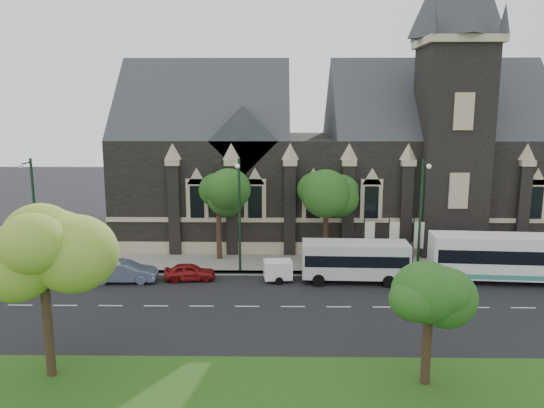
{
  "coord_description": "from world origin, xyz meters",
  "views": [
    {
      "loc": [
        -0.93,
        -32.4,
        12.89
      ],
      "look_at": [
        -1.46,
        6.0,
        5.72
      ],
      "focal_mm": 34.54,
      "sensor_mm": 36.0,
      "label": 1
    }
  ],
  "objects_px": {
    "street_lamp_mid": "(239,209)",
    "sedan": "(124,272)",
    "street_lamp_near": "(421,210)",
    "tree_walk_right": "(329,193)",
    "car_far_black": "(51,273)",
    "tree_park_near": "(48,246)",
    "tree_park_east": "(433,289)",
    "banner_flag_center": "(392,238)",
    "tour_coach": "(516,257)",
    "car_far_red": "(190,272)",
    "shuttle_bus": "(355,259)",
    "banner_flag_left": "(368,238)",
    "tree_walk_left": "(221,193)",
    "box_trailer": "(278,270)",
    "street_lamp_far": "(33,208)",
    "banner_flag_right": "(417,238)"
  },
  "relations": [
    {
      "from": "street_lamp_near",
      "to": "street_lamp_mid",
      "type": "xyz_separation_m",
      "value": [
        -14.0,
        0.0,
        0.0
      ]
    },
    {
      "from": "banner_flag_right",
      "to": "car_far_red",
      "type": "xyz_separation_m",
      "value": [
        -17.93,
        -3.78,
        -1.73
      ]
    },
    {
      "from": "tree_park_near",
      "to": "banner_flag_left",
      "type": "distance_m",
      "value": 25.65
    },
    {
      "from": "street_lamp_near",
      "to": "banner_flag_left",
      "type": "xyz_separation_m",
      "value": [
        -3.71,
        1.91,
        -2.73
      ]
    },
    {
      "from": "tour_coach",
      "to": "sedan",
      "type": "distance_m",
      "value": 29.05
    },
    {
      "from": "street_lamp_far",
      "to": "car_far_black",
      "type": "xyz_separation_m",
      "value": [
        2.05,
        -2.33,
        -4.44
      ]
    },
    {
      "from": "street_lamp_far",
      "to": "car_far_red",
      "type": "bearing_deg",
      "value": -8.61
    },
    {
      "from": "banner_flag_center",
      "to": "car_far_black",
      "type": "xyz_separation_m",
      "value": [
        -26.24,
        -4.24,
        -1.71
      ]
    },
    {
      "from": "street_lamp_mid",
      "to": "box_trailer",
      "type": "xyz_separation_m",
      "value": [
        3.0,
        -2.03,
        -4.21
      ]
    },
    {
      "from": "tour_coach",
      "to": "sedan",
      "type": "height_order",
      "value": "tour_coach"
    },
    {
      "from": "tree_park_near",
      "to": "tree_walk_right",
      "type": "distance_m",
      "value": 24.58
    },
    {
      "from": "tree_park_near",
      "to": "sedan",
      "type": "bearing_deg",
      "value": 92.89
    },
    {
      "from": "tree_walk_left",
      "to": "car_far_red",
      "type": "xyz_separation_m",
      "value": [
        -1.85,
        -5.48,
        -5.08
      ]
    },
    {
      "from": "banner_flag_left",
      "to": "banner_flag_center",
      "type": "height_order",
      "value": "same"
    },
    {
      "from": "sedan",
      "to": "car_far_black",
      "type": "xyz_separation_m",
      "value": [
        -5.5,
        -0.0,
        -0.12
      ]
    },
    {
      "from": "tree_walk_left",
      "to": "street_lamp_far",
      "type": "bearing_deg",
      "value": -165.74
    },
    {
      "from": "street_lamp_mid",
      "to": "shuttle_bus",
      "type": "height_order",
      "value": "street_lamp_mid"
    },
    {
      "from": "sedan",
      "to": "street_lamp_near",
      "type": "bearing_deg",
      "value": -85.89
    },
    {
      "from": "tree_park_east",
      "to": "car_far_black",
      "type": "height_order",
      "value": "tree_park_east"
    },
    {
      "from": "tree_walk_right",
      "to": "car_far_red",
      "type": "bearing_deg",
      "value": -153.17
    },
    {
      "from": "box_trailer",
      "to": "sedan",
      "type": "distance_m",
      "value": 11.46
    },
    {
      "from": "banner_flag_center",
      "to": "shuttle_bus",
      "type": "xyz_separation_m",
      "value": [
        -3.54,
        -3.91,
        -0.65
      ]
    },
    {
      "from": "street_lamp_near",
      "to": "car_far_black",
      "type": "height_order",
      "value": "street_lamp_near"
    },
    {
      "from": "tree_park_near",
      "to": "car_far_red",
      "type": "relative_size",
      "value": 2.24
    },
    {
      "from": "street_lamp_mid",
      "to": "sedan",
      "type": "distance_m",
      "value": 9.77
    },
    {
      "from": "tree_walk_right",
      "to": "tree_walk_left",
      "type": "bearing_deg",
      "value": -179.94
    },
    {
      "from": "banner_flag_right",
      "to": "box_trailer",
      "type": "distance_m",
      "value": 12.04
    },
    {
      "from": "street_lamp_far",
      "to": "tour_coach",
      "type": "distance_m",
      "value": 36.76
    },
    {
      "from": "tree_walk_left",
      "to": "box_trailer",
      "type": "bearing_deg",
      "value": -49.57
    },
    {
      "from": "tour_coach",
      "to": "shuttle_bus",
      "type": "xyz_separation_m",
      "value": [
        -11.82,
        0.02,
        -0.2
      ]
    },
    {
      "from": "banner_flag_left",
      "to": "sedan",
      "type": "height_order",
      "value": "banner_flag_left"
    },
    {
      "from": "tree_park_near",
      "to": "shuttle_bus",
      "type": "relative_size",
      "value": 1.09
    },
    {
      "from": "banner_flag_center",
      "to": "tour_coach",
      "type": "xyz_separation_m",
      "value": [
        8.28,
        -3.93,
        -0.44
      ]
    },
    {
      "from": "tree_park_near",
      "to": "tree_park_east",
      "type": "distance_m",
      "value": 18.04
    },
    {
      "from": "tour_coach",
      "to": "car_far_black",
      "type": "distance_m",
      "value": 34.55
    },
    {
      "from": "street_lamp_near",
      "to": "tree_walk_right",
      "type": "bearing_deg",
      "value": 151.94
    },
    {
      "from": "sedan",
      "to": "car_far_black",
      "type": "height_order",
      "value": "sedan"
    },
    {
      "from": "street_lamp_mid",
      "to": "tour_coach",
      "type": "bearing_deg",
      "value": -5.62
    },
    {
      "from": "street_lamp_far",
      "to": "car_far_red",
      "type": "height_order",
      "value": "street_lamp_far"
    },
    {
      "from": "tree_park_near",
      "to": "sedan",
      "type": "relative_size",
      "value": 1.78
    },
    {
      "from": "tree_walk_right",
      "to": "banner_flag_center",
      "type": "height_order",
      "value": "tree_walk_right"
    },
    {
      "from": "banner_flag_left",
      "to": "banner_flag_center",
      "type": "distance_m",
      "value": 2.0
    },
    {
      "from": "street_lamp_mid",
      "to": "car_far_red",
      "type": "distance_m",
      "value": 6.06
    },
    {
      "from": "banner_flag_left",
      "to": "car_far_red",
      "type": "xyz_separation_m",
      "value": [
        -13.93,
        -3.78,
        -1.73
      ]
    },
    {
      "from": "banner_flag_center",
      "to": "tour_coach",
      "type": "height_order",
      "value": "banner_flag_center"
    },
    {
      "from": "tree_park_near",
      "to": "tree_walk_right",
      "type": "xyz_separation_m",
      "value": [
        14.98,
        19.48,
        -0.6
      ]
    },
    {
      "from": "street_lamp_far",
      "to": "box_trailer",
      "type": "xyz_separation_m",
      "value": [
        19.0,
        -2.03,
        -4.21
      ]
    },
    {
      "from": "tree_walk_right",
      "to": "car_far_black",
      "type": "bearing_deg",
      "value": -164.29
    },
    {
      "from": "tree_park_near",
      "to": "street_lamp_far",
      "type": "height_order",
      "value": "street_lamp_far"
    },
    {
      "from": "banner_flag_right",
      "to": "banner_flag_left",
      "type": "bearing_deg",
      "value": 180.0
    }
  ]
}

